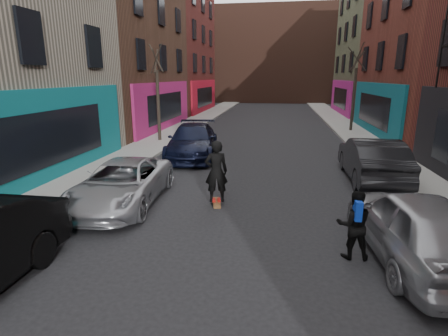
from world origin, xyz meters
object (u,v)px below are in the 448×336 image
(parked_left_end, at_px, (193,141))
(parked_right_far, at_px, (416,226))
(parked_left_far, at_px, (122,183))
(skateboard, at_px, (216,203))
(parked_right_end, at_px, (372,159))
(pedestrian, at_px, (354,224))
(skateboarder, at_px, (216,171))
(tree_right_far, at_px, (355,82))
(tree_left_far, at_px, (157,86))

(parked_left_end, distance_m, parked_right_far, 11.71)
(parked_left_far, distance_m, parked_left_end, 6.90)
(parked_left_far, distance_m, skateboard, 3.02)
(parked_right_end, height_order, pedestrian, parked_right_end)
(parked_left_far, bearing_deg, skateboarder, 4.15)
(tree_right_far, distance_m, parked_left_far, 19.54)
(tree_right_far, relative_size, parked_left_far, 1.39)
(tree_left_far, bearing_deg, parked_right_end, -31.55)
(parked_left_end, distance_m, skateboarder, 6.90)
(parked_left_end, distance_m, skateboard, 6.93)
(pedestrian, bearing_deg, tree_left_far, -57.47)
(parked_right_end, bearing_deg, parked_left_far, 25.73)
(parked_right_far, relative_size, pedestrian, 3.05)
(parked_left_far, bearing_deg, tree_right_far, 55.26)
(tree_left_far, distance_m, parked_right_end, 12.93)
(tree_right_far, relative_size, parked_right_far, 1.44)
(parked_left_end, height_order, skateboarder, skateboarder)
(tree_right_far, distance_m, pedestrian, 19.49)
(skateboarder, bearing_deg, parked_right_far, 136.75)
(skateboarder, bearing_deg, skateboard, -103.79)
(parked_right_end, bearing_deg, tree_left_far, -31.01)
(parked_right_end, bearing_deg, pedestrian, 74.07)
(pedestrian, bearing_deg, tree_right_far, -102.36)
(parked_right_far, bearing_deg, parked_left_far, -21.28)
(parked_left_far, relative_size, skateboard, 6.11)
(skateboard, bearing_deg, tree_left_far, 104.03)
(tree_right_far, height_order, parked_left_far, tree_right_far)
(tree_right_far, xyz_separation_m, parked_left_end, (-9.40, -9.69, -2.73))
(parked_left_end, xyz_separation_m, parked_right_far, (7.22, -9.22, 0.00))
(skateboard, bearing_deg, parked_left_far, 174.08)
(parked_left_far, height_order, pedestrian, pedestrian)
(parked_left_far, bearing_deg, tree_left_far, 99.28)
(parked_right_far, bearing_deg, tree_right_far, -101.09)
(tree_left_far, distance_m, skateboarder, 11.72)
(tree_left_far, height_order, skateboard, tree_left_far)
(parked_right_far, height_order, skateboarder, skateboarder)
(parked_right_end, bearing_deg, skateboarder, 33.52)
(tree_left_far, relative_size, parked_left_end, 1.18)
(parked_left_far, xyz_separation_m, parked_left_end, (0.56, 6.88, 0.12))
(parked_right_end, bearing_deg, parked_right_far, 85.30)
(parked_left_end, xyz_separation_m, skateboard, (2.36, -6.47, -0.75))
(tree_right_far, distance_m, skateboard, 17.97)
(parked_left_far, height_order, parked_right_far, parked_right_far)
(tree_left_far, height_order, pedestrian, tree_left_far)
(parked_right_end, relative_size, skateboarder, 2.59)
(parked_left_far, distance_m, pedestrian, 6.92)
(tree_left_far, relative_size, skateboarder, 3.34)
(parked_right_far, xyz_separation_m, skateboarder, (-4.86, 2.75, 0.27))
(parked_left_end, distance_m, pedestrian, 11.02)
(parked_left_end, bearing_deg, tree_left_far, 122.04)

